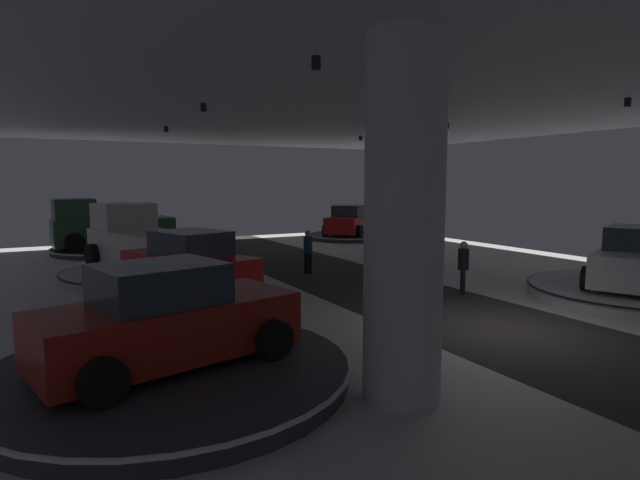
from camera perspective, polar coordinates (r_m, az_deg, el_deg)
ground at (r=12.70m, az=19.47°, el=-9.32°), size 24.00×44.00×0.06m
ceiling_with_spotlights at (r=12.44m, az=20.47°, el=16.26°), size 24.00×44.00×0.39m
column_left at (r=7.85m, az=9.24°, el=1.99°), size 1.20×1.20×5.50m
column_right at (r=22.72m, az=9.37°, el=4.88°), size 1.54×1.54×5.50m
display_platform_mid_left at (r=14.93m, az=-14.18°, el=-6.04°), size 4.79×4.79×0.30m
display_car_mid_left at (r=14.74m, az=-14.21°, el=-2.65°), size 3.29×4.56×1.71m
display_platform_deep_left at (r=26.50m, az=-21.63°, el=-0.92°), size 5.68×5.68×0.26m
pickup_truck_deep_left at (r=26.34m, az=-22.41°, el=1.30°), size 5.42×2.90×2.30m
display_platform_far_left at (r=19.52m, az=-18.65°, el=-3.35°), size 5.68×5.68×0.24m
pickup_truck_far_left at (r=19.67m, az=-19.15°, el=-0.24°), size 3.71×5.66×2.30m
display_platform_near_right at (r=17.29m, az=31.34°, el=-4.96°), size 5.76×5.76×0.37m
display_car_near_right at (r=17.18m, az=31.53°, el=-1.89°), size 4.57×3.46×1.71m
display_platform_deep_right at (r=30.39m, az=3.29°, el=0.43°), size 5.05×5.05×0.27m
display_car_deep_right at (r=30.28m, az=3.29°, el=2.09°), size 4.34×4.13×1.71m
display_platform_near_left at (r=9.32m, az=-16.10°, el=-13.71°), size 6.10×6.10×0.32m
display_car_near_left at (r=9.04m, az=-16.46°, el=-8.35°), size 4.50×2.99×1.71m
visitor_walking_near at (r=15.92m, az=15.49°, el=-2.59°), size 0.32×0.32×1.59m
visitor_walking_far at (r=18.73m, az=-1.34°, el=-1.02°), size 0.32×0.32×1.59m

